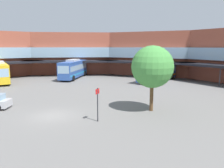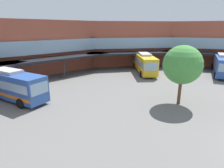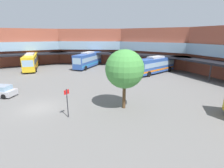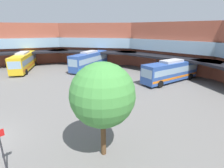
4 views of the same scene
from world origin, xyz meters
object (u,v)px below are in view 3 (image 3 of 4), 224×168
at_px(bus_2, 88,60).
at_px(bus_0, 31,61).
at_px(bus_1, 155,65).
at_px(stop_sign_post, 67,100).
at_px(plaza_tree, 125,69).

bearing_deg(bus_2, bus_0, -60.09).
relative_size(bus_1, bus_2, 1.03).
bearing_deg(bus_1, stop_sign_post, 15.49).
bearing_deg(bus_1, plaza_tree, 25.60).
distance_m(bus_0, stop_sign_post, 29.44).
distance_m(bus_1, stop_sign_post, 24.83).
xyz_separation_m(bus_0, bus_1, (21.84, 19.39, -0.09)).
height_order(bus_1, stop_sign_post, bus_1).
distance_m(bus_2, stop_sign_post, 27.77).
height_order(bus_0, bus_2, bus_2).
bearing_deg(bus_2, plaza_tree, 35.79).
height_order(bus_0, bus_1, bus_0).
height_order(bus_0, plaza_tree, plaza_tree).
distance_m(bus_0, bus_2, 13.68).
bearing_deg(stop_sign_post, bus_1, 107.04).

